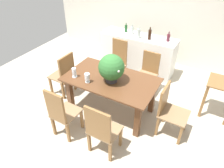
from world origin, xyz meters
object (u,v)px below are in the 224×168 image
(wine_bottle_clear, at_px, (126,28))
(side_table, at_px, (221,92))
(wine_bottle_amber, at_px, (132,30))
(chair_near_left, at_px, (61,112))
(chair_near_right, at_px, (101,129))
(crystal_vase_center_near, at_px, (87,77))
(chair_foot_end, at_px, (169,109))
(wine_bottle_green, at_px, (168,38))
(kitchen_counter, at_px, (137,53))
(wine_bottle_tall, at_px, (150,35))
(flower_centerpiece, at_px, (111,68))
(wine_glass, at_px, (101,68))
(chair_head_end, at_px, (64,73))
(wine_bottle_dark, at_px, (139,33))
(dining_table, at_px, (111,85))
(chair_far_right, at_px, (148,71))
(crystal_vase_left, at_px, (74,72))
(chair_far_left, at_px, (117,61))

(wine_bottle_clear, xyz_separation_m, side_table, (2.44, -0.88, -0.49))
(wine_bottle_clear, bearing_deg, wine_bottle_amber, -11.72)
(chair_near_left, relative_size, side_table, 1.33)
(chair_near_right, xyz_separation_m, crystal_vase_center_near, (-0.71, 0.68, 0.32))
(chair_foot_end, distance_m, wine_bottle_green, 1.93)
(kitchen_counter, xyz_separation_m, wine_bottle_clear, (-0.39, 0.07, 0.57))
(wine_bottle_tall, xyz_separation_m, wine_bottle_green, (0.41, 0.12, -0.03))
(chair_foot_end, relative_size, flower_centerpiece, 1.81)
(wine_bottle_amber, height_order, wine_bottle_clear, wine_bottle_amber)
(chair_near_right, relative_size, crystal_vase_center_near, 5.61)
(wine_glass, distance_m, side_table, 2.31)
(chair_head_end, xyz_separation_m, wine_bottle_amber, (0.76, 1.75, 0.51))
(wine_bottle_dark, bearing_deg, wine_bottle_amber, 148.85)
(dining_table, xyz_separation_m, chair_near_right, (0.39, -0.98, -0.06))
(chair_foot_end, height_order, chair_near_right, chair_near_right)
(flower_centerpiece, bearing_deg, wine_bottle_amber, 103.50)
(wine_bottle_green, xyz_separation_m, wine_bottle_clear, (-1.10, 0.03, 0.01))
(chair_far_right, bearing_deg, side_table, 0.22)
(dining_table, height_order, side_table, same)
(chair_far_right, xyz_separation_m, wine_bottle_dark, (-0.54, 0.63, 0.55))
(chair_near_left, distance_m, crystal_vase_left, 0.82)
(crystal_vase_left, bearing_deg, chair_head_end, 152.22)
(chair_near_left, bearing_deg, crystal_vase_center_near, -94.97)
(chair_foot_end, relative_size, wine_bottle_amber, 4.08)
(chair_near_right, xyz_separation_m, wine_glass, (-0.66, 1.08, 0.32))
(chair_far_left, relative_size, crystal_vase_left, 5.49)
(side_table, bearing_deg, chair_near_left, -139.95)
(dining_table, relative_size, chair_far_left, 1.65)
(chair_head_end, relative_size, flower_centerpiece, 1.85)
(chair_far_left, xyz_separation_m, flower_centerpiece, (0.43, -1.05, 0.49))
(crystal_vase_left, bearing_deg, chair_foot_end, 8.94)
(chair_head_end, relative_size, side_table, 1.27)
(chair_far_right, bearing_deg, chair_near_left, -108.88)
(wine_bottle_green, bearing_deg, side_table, -32.21)
(chair_near_left, bearing_deg, wine_bottle_tall, -99.76)
(crystal_vase_center_near, distance_m, kitchen_counter, 2.06)
(dining_table, relative_size, chair_far_right, 1.83)
(wine_bottle_clear, bearing_deg, dining_table, -72.18)
(kitchen_counter, bearing_deg, chair_head_end, -119.46)
(wine_bottle_clear, bearing_deg, chair_head_end, -107.91)
(chair_foot_end, height_order, chair_near_left, chair_near_left)
(side_table, bearing_deg, chair_near_right, -127.99)
(chair_foot_end, xyz_separation_m, wine_bottle_amber, (-1.53, 1.74, 0.52))
(wine_bottle_green, bearing_deg, crystal_vase_left, -119.58)
(chair_near_left, xyz_separation_m, wine_bottle_dark, (0.24, 2.59, 0.52))
(crystal_vase_left, relative_size, wine_bottle_dark, 0.70)
(chair_foot_end, relative_size, chair_far_right, 1.01)
(wine_glass, bearing_deg, chair_foot_end, -3.91)
(chair_far_right, bearing_deg, kitchen_counter, 131.00)
(chair_far_left, distance_m, crystal_vase_left, 1.33)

